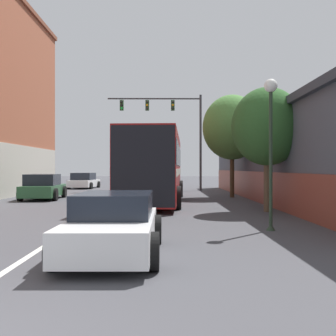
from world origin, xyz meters
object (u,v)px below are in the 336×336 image
Objects in this scene: parked_car_left_mid at (43,187)px; street_lamp at (271,132)px; street_tree_far at (232,127)px; traffic_signal_gantry at (172,120)px; street_tree_near at (267,127)px; parked_car_left_near at (84,181)px; bus at (155,165)px; hatchback_foreground at (114,225)px.

street_lamp is (9.84, -11.05, 2.10)m from parked_car_left_mid.
parked_car_left_mid is 0.66× the size of street_tree_far.
traffic_signal_gantry is at bearing 97.30° from street_lamp.
street_tree_near is (1.13, 4.75, 0.64)m from street_lamp.
parked_car_left_near is at bearing 136.51° from street_tree_far.
street_lamp is 12.54m from street_tree_far.
street_tree_far is at bearing -51.54° from bus.
street_tree_near is at bearing -130.74° from bus.
street_tree_far is (10.86, 1.37, 3.51)m from parked_car_left_mid.
parked_car_left_mid is at bearing 22.66° from hatchback_foreground.
traffic_signal_gantry is at bearing 116.49° from street_tree_far.
parked_car_left_mid is 12.15m from traffic_signal_gantry.
bus is 2.70× the size of street_lamp.
street_lamp is at bearing -156.10° from bus.
parked_car_left_near is 0.68× the size of street_tree_far.
street_lamp is (2.49, -19.46, -2.70)m from traffic_signal_gantry.
parked_car_left_near is 0.56× the size of traffic_signal_gantry.
bus is 2.77× the size of parked_car_left_near.
parked_car_left_near is at bearing 28.39° from bus.
parked_car_left_mid is at bearing 76.59° from bus.
hatchback_foreground is 15.25m from parked_car_left_mid.
parked_car_left_mid is at bearing 150.12° from street_tree_near.
parked_car_left_mid is 12.95m from street_tree_near.
street_tree_near reaches higher than street_lamp.
street_tree_far reaches higher than parked_car_left_mid.
traffic_signal_gantry is 7.98m from street_tree_far.
street_tree_near reaches higher than bus.
street_lamp reaches higher than parked_car_left_mid.
bus reaches higher than hatchback_foreground.
traffic_signal_gantry is at bearing -3.66° from hatchback_foreground.
hatchback_foreground is 0.91× the size of street_lamp.
street_tree_far is (4.53, 3.23, 2.26)m from bus.
traffic_signal_gantry reaches higher than street_tree_near.
parked_car_left_near is 0.83× the size of street_tree_near.
street_tree_far is at bearing -86.48° from parked_car_left_mid.
parked_car_left_mid reaches higher than parked_car_left_near.
street_tree_near is at bearing -89.15° from street_tree_far.
hatchback_foreground is at bearing -108.01° from street_tree_far.
parked_car_left_near is (-6.00, 25.93, 0.02)m from hatchback_foreground.
parked_car_left_mid is at bearing -172.83° from street_tree_far.
street_tree_far reaches higher than street_tree_near.
parked_car_left_mid is 0.81× the size of street_tree_near.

